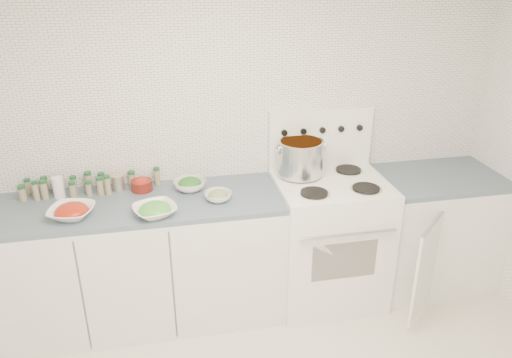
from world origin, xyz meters
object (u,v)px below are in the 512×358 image
stock_pot (301,156)px  bowl_tomato (72,211)px  stove (328,236)px  bowl_snowpea (155,210)px

stock_pot → bowl_tomato: (-1.51, -0.26, -0.14)m
stove → bowl_snowpea: size_ratio=4.24×
bowl_tomato → bowl_snowpea: 0.50m
stock_pot → bowl_tomato: bearing=-170.1°
stove → bowl_tomato: 1.76m
stove → stock_pot: stove is taller
bowl_tomato → bowl_snowpea: size_ratio=1.00×
stove → stock_pot: 0.63m
stock_pot → bowl_snowpea: stock_pot is taller
stove → bowl_tomato: (-1.69, -0.12, 0.44)m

